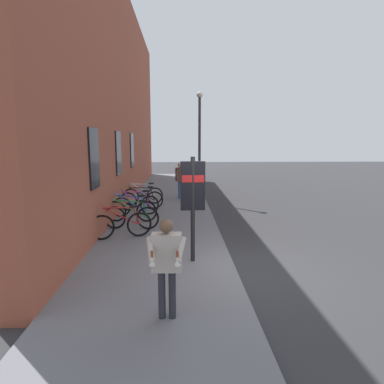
{
  "coord_description": "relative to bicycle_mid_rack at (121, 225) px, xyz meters",
  "views": [
    {
      "loc": [
        -6.79,
        1.21,
        2.89
      ],
      "look_at": [
        2.04,
        0.88,
        1.48
      ],
      "focal_mm": 30.66,
      "sensor_mm": 36.0,
      "label": 1
    }
  ],
  "objects": [
    {
      "name": "sidewalk_pavement",
      "position": [
        5.72,
        -1.13,
        -0.45
      ],
      "size": [
        24.0,
        3.5,
        0.12
      ],
      "primitive_type": "cube",
      "color": "slate",
      "rests_on": "ground"
    },
    {
      "name": "ground",
      "position": [
        3.72,
        -3.88,
        -0.51
      ],
      "size": [
        60.0,
        60.0,
        0.0
      ],
      "primitive_type": "plane",
      "color": "#2D2D30"
    },
    {
      "name": "tourist_with_hotdogs",
      "position": [
        -4.3,
        -1.46,
        0.59
      ],
      "size": [
        0.55,
        0.62,
        1.59
      ],
      "color": "#26262D",
      "rests_on": "sidewalk_pavement"
    },
    {
      "name": "pedestrian_crossing_street",
      "position": [
        6.29,
        -1.69,
        0.66
      ],
      "size": [
        0.58,
        0.46,
        1.72
      ],
      "color": "#334C8C",
      "rests_on": "sidewalk_pavement"
    },
    {
      "name": "transit_info_sign",
      "position": [
        -1.84,
        -1.96,
        1.21
      ],
      "size": [
        0.12,
        0.55,
        2.4
      ],
      "color": "black",
      "rests_on": "sidewalk_pavement"
    },
    {
      "name": "bicycle_leaning_wall",
      "position": [
        1.91,
        -0.02,
        0.0
      ],
      "size": [
        0.48,
        1.77,
        0.97
      ],
      "color": "black",
      "rests_on": "sidewalk_pavement"
    },
    {
      "name": "bicycle_mid_rack",
      "position": [
        0.0,
        0.0,
        0.0
      ],
      "size": [
        0.66,
        1.71,
        0.97
      ],
      "color": "black",
      "rests_on": "sidewalk_pavement"
    },
    {
      "name": "street_lamp",
      "position": [
        6.02,
        -2.58,
        2.53
      ],
      "size": [
        0.28,
        0.28,
        4.9
      ],
      "color": "#333338",
      "rests_on": "sidewalk_pavement"
    },
    {
      "name": "station_facade",
      "position": [
        6.71,
        0.92,
        4.2
      ],
      "size": [
        22.0,
        0.65,
        9.42
      ],
      "color": "brown",
      "rests_on": "ground"
    },
    {
      "name": "bicycle_under_window",
      "position": [
        0.96,
        -0.15,
        0.0
      ],
      "size": [
        0.48,
        1.77,
        0.97
      ],
      "color": "black",
      "rests_on": "sidewalk_pavement"
    },
    {
      "name": "bicycle_far_end",
      "position": [
        3.84,
        -0.14,
        0.0
      ],
      "size": [
        0.59,
        1.73,
        0.97
      ],
      "color": "black",
      "rests_on": "sidewalk_pavement"
    },
    {
      "name": "bicycle_beside_lamp",
      "position": [
        4.92,
        -0.08,
        0.0
      ],
      "size": [
        0.66,
        1.71,
        0.97
      ],
      "color": "black",
      "rests_on": "sidewalk_pavement"
    },
    {
      "name": "bicycle_by_door",
      "position": [
        2.81,
        -0.05,
        0.0
      ],
      "size": [
        0.7,
        1.69,
        0.97
      ],
      "color": "black",
      "rests_on": "sidewalk_pavement"
    }
  ]
}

